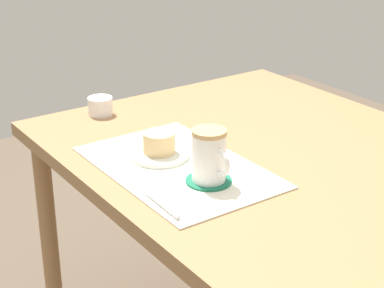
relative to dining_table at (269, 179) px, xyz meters
The scene contains 8 objects.
dining_table is the anchor object (origin of this frame).
placemat 0.26m from the dining_table, 101.81° to the right, with size 0.48×0.31×0.00m, color silver.
pastry_plate 0.29m from the dining_table, 115.85° to the right, with size 0.14×0.14×0.01m, color silver.
pastry 0.30m from the dining_table, 115.85° to the right, with size 0.08×0.08×0.05m, color #E5BC7F.
coffee_coaster 0.25m from the dining_table, 76.31° to the right, with size 0.10×0.10×0.01m, color #196B4C.
coffee_mug 0.28m from the dining_table, 75.73° to the right, with size 0.11×0.08×0.12m.
teaspoon 0.40m from the dining_table, 75.91° to the right, with size 0.01×0.01×0.13m, color silver.
sugar_bowl 0.53m from the dining_table, 154.95° to the right, with size 0.07×0.07×0.05m, color white.
Camera 1 is at (1.07, -0.98, 1.35)m, focal length 60.00 mm.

